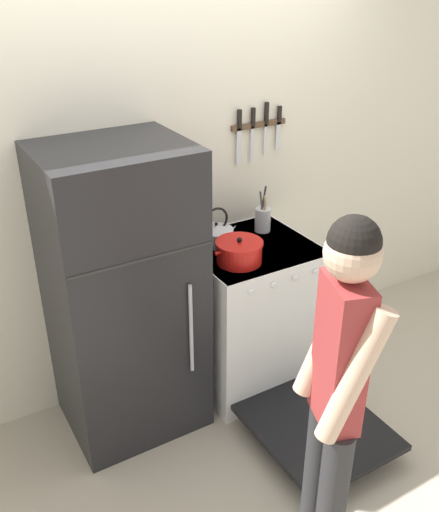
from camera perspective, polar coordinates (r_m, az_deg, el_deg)
ground_plane at (r=3.94m, az=-3.68°, el=-10.32°), size 14.00×14.00×0.00m
wall_back at (r=3.34m, az=-4.57°, el=7.53°), size 10.00×0.06×2.55m
refrigerator at (r=3.08m, az=-9.52°, el=-3.98°), size 0.74×0.65×1.64m
stove_range at (r=3.53m, az=3.26°, el=-6.07°), size 0.72×1.42×0.93m
dutch_oven_pot at (r=3.11m, az=1.99°, el=0.43°), size 0.30×0.26×0.15m
tea_kettle at (r=3.33m, az=-0.29°, el=2.27°), size 0.25×0.20×0.23m
utensil_jar at (r=3.49m, az=4.35°, el=3.72°), size 0.10×0.10×0.28m
person at (r=2.26m, az=11.58°, el=-13.13°), size 0.34×0.40×1.68m
wall_knife_strip at (r=3.49m, az=3.94°, el=12.98°), size 0.38×0.03×0.35m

